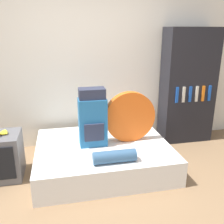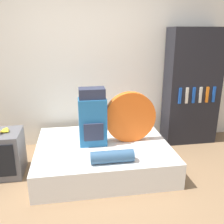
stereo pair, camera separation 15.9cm
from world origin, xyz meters
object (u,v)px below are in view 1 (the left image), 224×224
tent_bag (130,117)px  sleeping_roll (115,157)px  television (1,156)px  backpack (93,118)px  bookshelf (188,86)px

tent_bag → sleeping_roll: tent_bag is taller
sleeping_roll → television: 1.46m
backpack → sleeping_roll: size_ratio=1.53×
tent_bag → backpack: bearing=-177.1°
bookshelf → tent_bag: bearing=-152.8°
sleeping_roll → tent_bag: bearing=59.1°
bookshelf → backpack: bearing=-159.6°
backpack → tent_bag: 0.52m
tent_bag → bookshelf: size_ratio=0.38×
sleeping_roll → bookshelf: 1.97m
tent_bag → television: bearing=-178.8°
sleeping_roll → television: size_ratio=0.87×
backpack → tent_bag: bearing=2.9°
tent_bag → television: size_ratio=1.20×
tent_bag → sleeping_roll: size_ratio=1.38×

